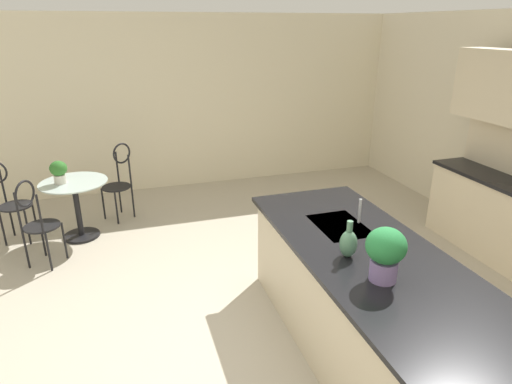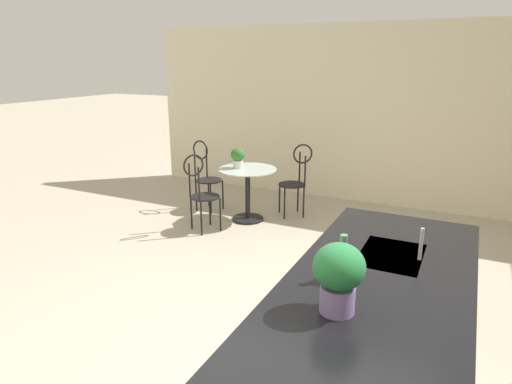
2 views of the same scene
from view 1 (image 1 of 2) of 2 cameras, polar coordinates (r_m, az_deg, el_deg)
name	(u,v)px [view 1 (image 1 of 2)]	position (r m, az deg, el deg)	size (l,w,h in m)	color
ground_plane	(254,352)	(3.83, -0.26, -20.18)	(40.00, 40.00, 0.00)	#B2A893
wall_left_window	(174,104)	(7.16, -10.67, 11.25)	(0.12, 7.80, 2.70)	beige
kitchen_island	(369,307)	(3.63, 14.57, -14.33)	(2.80, 1.06, 0.92)	beige
bistro_table	(77,204)	(5.84, -22.37, -1.47)	(0.80, 0.80, 0.74)	black
chair_near_window	(37,219)	(5.25, -26.76, -3.16)	(0.52, 0.52, 1.04)	black
chair_by_island	(9,198)	(6.05, -29.62, -0.63)	(0.43, 0.51, 1.04)	black
chair_toward_desk	(119,178)	(6.22, -17.49, 1.76)	(0.53, 0.53, 1.04)	black
sink_faucet	(360,211)	(3.85, 13.40, -2.42)	(0.02, 0.02, 0.22)	#B2B5BA
potted_plant_on_table	(59,171)	(5.69, -24.39, 2.55)	(0.20, 0.20, 0.28)	beige
potted_plant_counter_near	(386,251)	(3.00, 16.57, -7.42)	(0.27, 0.27, 0.38)	#7A669E
vase_on_counter	(348,243)	(3.28, 11.99, -6.57)	(0.13, 0.13, 0.29)	#4C7A5B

